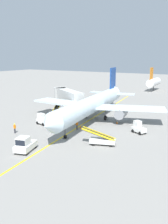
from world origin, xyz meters
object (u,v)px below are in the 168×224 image
Objects in this scene: belt_loader_forward_hold at (55,115)px; belt_loader_aft_hold at (102,140)px; safety_cone_wingtip_left at (56,112)px; ground_crew_marshaller at (15,128)px; baggage_tug_by_cargo_door at (42,120)px; safety_cone_wingtip_right at (81,127)px; airliner at (93,104)px; pushback_tug at (25,145)px; jet_bridge at (67,95)px; safety_cone_nose_left at (74,119)px; baggage_tug_near_wing at (138,128)px; safety_cone_nose_right at (117,122)px; ground_crew_wing_walker at (77,125)px.

belt_loader_aft_hold is (15.63, -8.74, 0.00)m from belt_loader_forward_hold.
belt_loader_forward_hold reaches higher than safety_cone_wingtip_left.
baggage_tug_by_cargo_door is at bearing 87.66° from ground_crew_marshaller.
airliner is at bearing 97.05° from safety_cone_wingtip_right.
airliner is at bearing 90.50° from pushback_tug.
pushback_tug is 9.08× the size of safety_cone_wingtip_left.
jet_bridge reaches higher than safety_cone_nose_left.
baggage_tug_near_wing reaches higher than safety_cone_nose_right.
pushback_tug is at bearing -66.52° from jet_bridge.
pushback_tug is at bearing -64.79° from belt_loader_forward_hold.
ground_crew_wing_walker is 3.86× the size of safety_cone_wingtip_left.
baggage_tug_near_wing reaches higher than safety_cone_wingtip_left.
airliner reaches higher than ground_crew_marshaller.
baggage_tug_by_cargo_door reaches higher than safety_cone_nose_right.
ground_crew_wing_walker is at bearing 42.10° from ground_crew_marshaller.
baggage_tug_near_wing reaches higher than ground_crew_marshaller.
ground_crew_marshaller reaches higher than safety_cone_wingtip_right.
safety_cone_nose_left and safety_cone_wingtip_right have the same top height.
baggage_tug_by_cargo_door is 0.50× the size of belt_loader_aft_hold.
safety_cone_wingtip_right is at bearing -20.01° from belt_loader_forward_hold.
baggage_tug_by_cargo_door is at bearing -118.09° from safety_cone_nose_left.
belt_loader_aft_hold is 15.50m from safety_cone_nose_left.
jet_bridge is at bearing 159.56° from safety_cone_nose_right.
ground_crew_marshaller is at bearing -79.58° from jet_bridge.
jet_bridge is 7.16× the size of ground_crew_marshaller.
airliner is 5.02m from safety_cone_nose_left.
safety_cone_wingtip_right is (0.02, 1.21, -0.69)m from ground_crew_wing_walker.
ground_crew_marshaller is 3.86× the size of safety_cone_wingtip_right.
jet_bridge is 10.26m from belt_loader_forward_hold.
jet_bridge reaches higher than safety_cone_nose_right.
jet_bridge is 21.23m from ground_crew_marshaller.
airliner reaches higher than safety_cone_wingtip_right.
belt_loader_aft_hold is at bearing -55.16° from airliner.
ground_crew_marshaller is 11.60m from safety_cone_wingtip_right.
baggage_tug_near_wing is 1.60× the size of ground_crew_wing_walker.
safety_cone_wingtip_left is at bearing 167.57° from baggage_tug_near_wing.
safety_cone_nose_right is (12.81, 3.22, -0.56)m from belt_loader_forward_hold.
baggage_tug_near_wing is at bearing -12.43° from safety_cone_wingtip_left.
ground_crew_marshaller is 3.86× the size of safety_cone_wingtip_left.
baggage_tug_near_wing reaches higher than safety_cone_wingtip_right.
belt_loader_forward_hold reaches higher than safety_cone_nose_left.
airliner is 80.23× the size of safety_cone_wingtip_right.
pushback_tug is 1.55× the size of baggage_tug_by_cargo_door.
jet_bridge is at bearing 136.61° from belt_loader_aft_hold.
jet_bridge is at bearing 113.48° from pushback_tug.
baggage_tug_by_cargo_door is at bearing -73.77° from jet_bridge.
airliner reaches higher than baggage_tug_by_cargo_door.
jet_bridge reaches higher than pushback_tug.
belt_loader_forward_hold is 17.91m from belt_loader_aft_hold.
ground_crew_wing_walker is 7.24m from safety_cone_nose_left.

